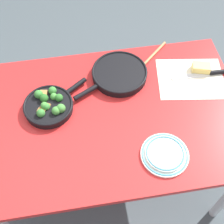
{
  "coord_description": "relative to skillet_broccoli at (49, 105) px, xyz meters",
  "views": [
    {
      "loc": [
        -0.13,
        -0.81,
        1.97
      ],
      "look_at": [
        0.0,
        0.0,
        0.75
      ],
      "focal_mm": 50.0,
      "sensor_mm": 36.0,
      "label": 1
    }
  ],
  "objects": [
    {
      "name": "skillet_broccoli",
      "position": [
        0.0,
        0.0,
        0.0
      ],
      "size": [
        0.32,
        0.27,
        0.07
      ],
      "rotation": [
        0.0,
        0.0,
        0.62
      ],
      "color": "black",
      "rests_on": "dining_table_red"
    },
    {
      "name": "wooden_spoon",
      "position": [
        0.5,
        0.19,
        -0.02
      ],
      "size": [
        0.27,
        0.25,
        0.02
      ],
      "rotation": [
        0.0,
        0.0,
        3.89
      ],
      "color": "#A87A4C",
      "rests_on": "dining_table_red"
    },
    {
      "name": "grater_knife",
      "position": [
        0.81,
        0.08,
        -0.02
      ],
      "size": [
        0.29,
        0.03,
        0.02
      ],
      "rotation": [
        0.0,
        0.0,
        3.12
      ],
      "color": "silver",
      "rests_on": "dining_table_red"
    },
    {
      "name": "cheese_block",
      "position": [
        0.79,
        0.11,
        -0.0
      ],
      "size": [
        0.1,
        0.08,
        0.04
      ],
      "color": "#EACC66",
      "rests_on": "dining_table_red"
    },
    {
      "name": "dining_table_red",
      "position": [
        0.29,
        -0.08,
        -0.11
      ],
      "size": [
        1.28,
        0.84,
        0.73
      ],
      "color": "red",
      "rests_on": "ground_plane"
    },
    {
      "name": "ground_plane",
      "position": [
        0.29,
        -0.08,
        -0.75
      ],
      "size": [
        14.0,
        14.0,
        0.0
      ],
      "primitive_type": "plane",
      "color": "#424C51"
    },
    {
      "name": "skillet_eggs",
      "position": [
        0.36,
        0.14,
        -0.0
      ],
      "size": [
        0.39,
        0.29,
        0.04
      ],
      "rotation": [
        0.0,
        0.0,
        3.62
      ],
      "color": "black",
      "rests_on": "dining_table_red"
    },
    {
      "name": "dinner_plate_stack",
      "position": [
        0.48,
        -0.33,
        -0.01
      ],
      "size": [
        0.21,
        0.21,
        0.03
      ],
      "color": "silver",
      "rests_on": "dining_table_red"
    },
    {
      "name": "parchment_sheet",
      "position": [
        0.73,
        0.07,
        -0.03
      ],
      "size": [
        0.37,
        0.32,
        0.0
      ],
      "color": "silver",
      "rests_on": "dining_table_red"
    }
  ]
}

